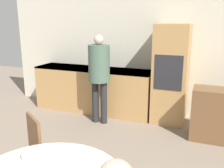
# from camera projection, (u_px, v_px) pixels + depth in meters

# --- Properties ---
(wall_back) EXTENTS (6.30, 0.05, 2.60)m
(wall_back) POSITION_uv_depth(u_px,v_px,m) (150.00, 49.00, 4.88)
(wall_back) COLOR beige
(wall_back) RESTS_ON ground_plane
(kitchen_counter) EXTENTS (2.43, 0.60, 0.90)m
(kitchen_counter) POSITION_uv_depth(u_px,v_px,m) (93.00, 89.00, 5.16)
(kitchen_counter) COLOR tan
(kitchen_counter) RESTS_ON ground_plane
(oven_unit) EXTENTS (0.59, 0.59, 1.79)m
(oven_unit) POSITION_uv_depth(u_px,v_px,m) (171.00, 75.00, 4.51)
(oven_unit) COLOR tan
(oven_unit) RESTS_ON ground_plane
(chair_far_left) EXTENTS (0.56, 0.56, 0.91)m
(chair_far_left) POSITION_uv_depth(u_px,v_px,m) (27.00, 156.00, 2.53)
(chair_far_left) COLOR brown
(chair_far_left) RESTS_ON ground_plane
(person_standing) EXTENTS (0.38, 0.38, 1.61)m
(person_standing) POSITION_uv_depth(u_px,v_px,m) (99.00, 70.00, 4.42)
(person_standing) COLOR #262628
(person_standing) RESTS_ON ground_plane
(cup) EXTENTS (0.08, 0.08, 0.08)m
(cup) POSITION_uv_depth(u_px,v_px,m) (27.00, 156.00, 2.00)
(cup) COLOR silver
(cup) RESTS_ON dining_table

